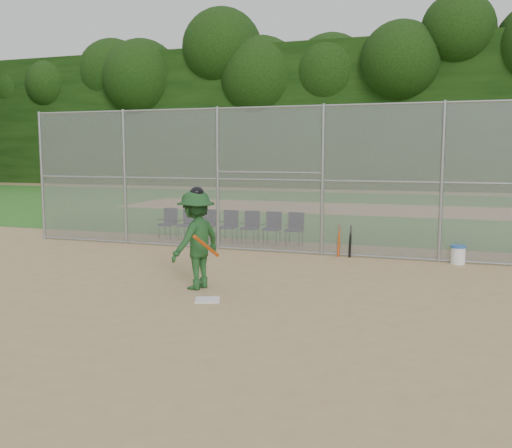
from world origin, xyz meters
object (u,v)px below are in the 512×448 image
(home_plate, at_px, (208,300))
(batter_at_plate, at_px, (196,240))
(water_cooler, at_px, (458,255))
(chair_0, at_px, (167,223))

(home_plate, distance_m, batter_at_plate, 1.41)
(home_plate, height_order, water_cooler, water_cooler)
(batter_at_plate, xyz_separation_m, water_cooler, (5.03, 4.43, -0.77))
(home_plate, bearing_deg, chair_0, 122.97)
(batter_at_plate, bearing_deg, home_plate, -53.68)
(batter_at_plate, distance_m, chair_0, 7.03)
(batter_at_plate, relative_size, water_cooler, 4.50)
(water_cooler, relative_size, chair_0, 0.48)
(home_plate, relative_size, water_cooler, 0.99)
(water_cooler, bearing_deg, batter_at_plate, -138.60)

